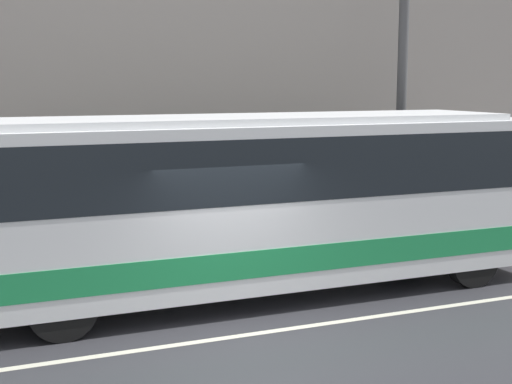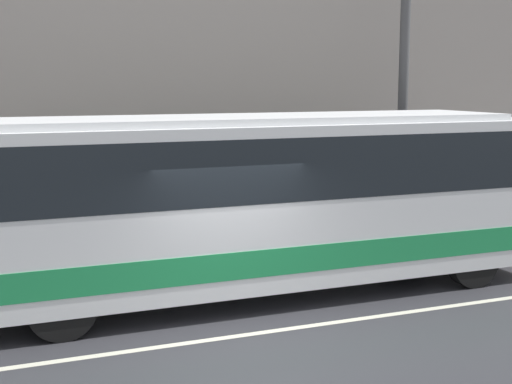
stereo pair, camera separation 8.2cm
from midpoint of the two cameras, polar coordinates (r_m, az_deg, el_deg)
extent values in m
plane|color=#333338|center=(11.01, -0.59, -11.37)|extent=(60.00, 60.00, 0.00)
cube|color=gray|center=(15.84, -7.58, -4.85)|extent=(60.00, 2.61, 0.15)
cube|color=gray|center=(16.83, -9.16, 11.64)|extent=(60.00, 0.30, 9.32)
cube|color=#2D2B28|center=(16.85, -8.74, -0.27)|extent=(60.00, 0.06, 2.33)
cube|color=beige|center=(11.00, -0.59, -11.35)|extent=(54.00, 0.14, 0.01)
cube|color=white|center=(12.60, -0.75, -0.67)|extent=(11.46, 2.59, 2.74)
cube|color=#1E8C4C|center=(12.77, -0.74, -4.31)|extent=(11.40, 2.62, 0.45)
cube|color=black|center=(12.51, -0.76, 2.35)|extent=(11.11, 2.61, 1.04)
cube|color=orange|center=(15.44, 19.39, 4.99)|extent=(0.12, 1.95, 0.28)
cube|color=white|center=(12.45, -0.77, 5.83)|extent=(9.74, 2.20, 0.12)
cylinder|color=black|center=(13.94, 17.14, -5.19)|extent=(1.04, 0.28, 1.04)
cylinder|color=black|center=(15.71, 11.94, -3.42)|extent=(1.04, 0.28, 1.04)
cylinder|color=black|center=(11.03, -15.07, -8.80)|extent=(1.04, 0.28, 1.04)
cylinder|color=black|center=(13.20, -16.26, -5.93)|extent=(1.04, 0.28, 1.04)
cylinder|color=#4C4C4F|center=(17.25, 11.83, 7.93)|extent=(0.24, 0.24, 6.87)
cylinder|color=#333338|center=(15.99, 0.67, -1.95)|extent=(0.36, 0.36, 1.31)
sphere|color=tan|center=(15.87, 0.68, 0.80)|extent=(0.24, 0.24, 0.24)
camera|label=1|loc=(0.04, -89.81, 0.03)|focal=50.00mm
camera|label=2|loc=(0.04, 90.19, -0.03)|focal=50.00mm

